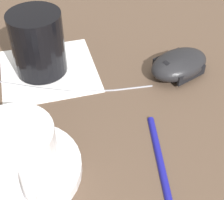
{
  "coord_description": "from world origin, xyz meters",
  "views": [
    {
      "loc": [
        0.06,
        0.37,
        0.34
      ],
      "look_at": [
        -0.02,
        0.04,
        0.03
      ],
      "focal_mm": 55.0,
      "sensor_mm": 36.0,
      "label": 1
    }
  ],
  "objects_px": {
    "computer_mouse": "(179,64)",
    "pen": "(161,160)",
    "saucer": "(23,170)",
    "coffee_cup": "(16,152)",
    "drinking_glass": "(38,43)"
  },
  "relations": [
    {
      "from": "saucer",
      "to": "pen",
      "type": "bearing_deg",
      "value": 171.32
    },
    {
      "from": "saucer",
      "to": "pen",
      "type": "height_order",
      "value": "saucer"
    },
    {
      "from": "saucer",
      "to": "computer_mouse",
      "type": "bearing_deg",
      "value": -151.75
    },
    {
      "from": "saucer",
      "to": "coffee_cup",
      "type": "bearing_deg",
      "value": 81.97
    },
    {
      "from": "coffee_cup",
      "to": "drinking_glass",
      "type": "xyz_separation_m",
      "value": [
        -0.04,
        -0.2,
        0.01
      ]
    },
    {
      "from": "coffee_cup",
      "to": "pen",
      "type": "height_order",
      "value": "coffee_cup"
    },
    {
      "from": "coffee_cup",
      "to": "computer_mouse",
      "type": "relative_size",
      "value": 1.02
    },
    {
      "from": "saucer",
      "to": "coffee_cup",
      "type": "xyz_separation_m",
      "value": [
        0.0,
        0.0,
        0.04
      ]
    },
    {
      "from": "pen",
      "to": "drinking_glass",
      "type": "bearing_deg",
      "value": -61.01
    },
    {
      "from": "computer_mouse",
      "to": "pen",
      "type": "relative_size",
      "value": 0.78
    },
    {
      "from": "coffee_cup",
      "to": "computer_mouse",
      "type": "xyz_separation_m",
      "value": [
        -0.25,
        -0.14,
        -0.03
      ]
    },
    {
      "from": "pen",
      "to": "computer_mouse",
      "type": "bearing_deg",
      "value": -118.7
    },
    {
      "from": "saucer",
      "to": "computer_mouse",
      "type": "xyz_separation_m",
      "value": [
        -0.25,
        -0.13,
        0.01
      ]
    },
    {
      "from": "computer_mouse",
      "to": "pen",
      "type": "distance_m",
      "value": 0.18
    },
    {
      "from": "saucer",
      "to": "pen",
      "type": "xyz_separation_m",
      "value": [
        -0.16,
        0.02,
        -0.0
      ]
    }
  ]
}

